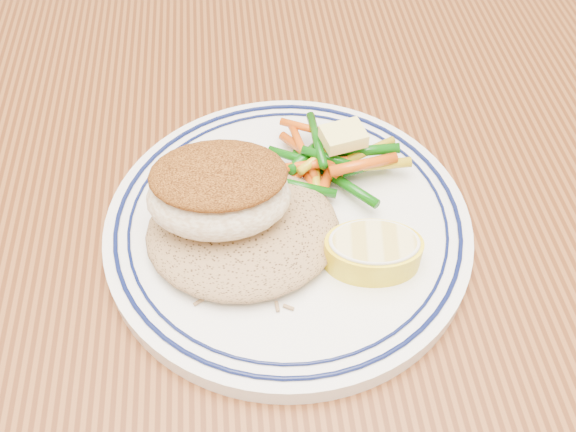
{
  "coord_description": "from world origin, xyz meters",
  "views": [
    {
      "loc": [
        0.01,
        -0.32,
        1.11
      ],
      "look_at": [
        0.04,
        -0.04,
        0.77
      ],
      "focal_mm": 40.0,
      "sensor_mm": 36.0,
      "label": 1
    }
  ],
  "objects_px": {
    "dining_table": "(234,273)",
    "vegetable_pile": "(329,164)",
    "plate": "(288,226)",
    "rice_pilaf": "(243,227)",
    "lemon_wedge": "(373,251)",
    "fish_fillet": "(219,191)"
  },
  "relations": [
    {
      "from": "dining_table",
      "to": "fish_fillet",
      "type": "bearing_deg",
      "value": -92.11
    },
    {
      "from": "dining_table",
      "to": "fish_fillet",
      "type": "distance_m",
      "value": 0.16
    },
    {
      "from": "plate",
      "to": "rice_pilaf",
      "type": "distance_m",
      "value": 0.04
    },
    {
      "from": "plate",
      "to": "vegetable_pile",
      "type": "bearing_deg",
      "value": 48.26
    },
    {
      "from": "dining_table",
      "to": "vegetable_pile",
      "type": "height_order",
      "value": "vegetable_pile"
    },
    {
      "from": "vegetable_pile",
      "to": "lemon_wedge",
      "type": "relative_size",
      "value": 1.59
    },
    {
      "from": "fish_fillet",
      "to": "vegetable_pile",
      "type": "bearing_deg",
      "value": 28.74
    },
    {
      "from": "dining_table",
      "to": "lemon_wedge",
      "type": "height_order",
      "value": "lemon_wedge"
    },
    {
      "from": "fish_fillet",
      "to": "lemon_wedge",
      "type": "xyz_separation_m",
      "value": [
        0.1,
        -0.04,
        -0.03
      ]
    },
    {
      "from": "dining_table",
      "to": "rice_pilaf",
      "type": "relative_size",
      "value": 11.59
    },
    {
      "from": "dining_table",
      "to": "vegetable_pile",
      "type": "relative_size",
      "value": 13.94
    },
    {
      "from": "lemon_wedge",
      "to": "rice_pilaf",
      "type": "bearing_deg",
      "value": 160.62
    },
    {
      "from": "dining_table",
      "to": "rice_pilaf",
      "type": "xyz_separation_m",
      "value": [
        0.01,
        -0.05,
        0.12
      ]
    },
    {
      "from": "vegetable_pile",
      "to": "dining_table",
      "type": "bearing_deg",
      "value": -179.28
    },
    {
      "from": "lemon_wedge",
      "to": "plate",
      "type": "bearing_deg",
      "value": 140.57
    },
    {
      "from": "dining_table",
      "to": "lemon_wedge",
      "type": "bearing_deg",
      "value": -40.02
    },
    {
      "from": "rice_pilaf",
      "to": "lemon_wedge",
      "type": "height_order",
      "value": "same"
    },
    {
      "from": "lemon_wedge",
      "to": "fish_fillet",
      "type": "bearing_deg",
      "value": 159.04
    },
    {
      "from": "rice_pilaf",
      "to": "vegetable_pile",
      "type": "distance_m",
      "value": 0.08
    },
    {
      "from": "fish_fillet",
      "to": "vegetable_pile",
      "type": "xyz_separation_m",
      "value": [
        0.08,
        0.04,
        -0.03
      ]
    },
    {
      "from": "rice_pilaf",
      "to": "vegetable_pile",
      "type": "relative_size",
      "value": 1.2
    },
    {
      "from": "dining_table",
      "to": "vegetable_pile",
      "type": "xyz_separation_m",
      "value": [
        0.08,
        0.0,
        0.13
      ]
    }
  ]
}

